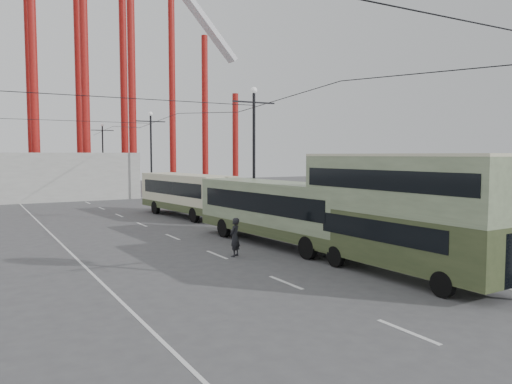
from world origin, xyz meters
TOP-DOWN VIEW (x-y plane):
  - ground at (0.00, 0.00)m, footprint 160.00×160.00m
  - road_markings at (-0.86, 19.70)m, footprint 12.52×120.00m
  - lamp_post_mid at (5.60, 18.00)m, footprint 3.20×0.44m
  - lamp_post_far at (5.60, 40.00)m, footprint 3.20×0.44m
  - lamp_post_distant at (5.60, 62.00)m, footprint 3.20×0.44m
  - roller_coaster at (-2.49, 56.89)m, footprint 52.95×5.00m
  - fairground_shed at (-6.00, 47.00)m, footprint 22.00×10.00m
  - double_decker_bus at (3.41, 2.66)m, footprint 2.60×9.07m
  - single_decker_green at (3.07, 11.05)m, footprint 3.64×11.95m
  - single_decker_cream at (3.34, 24.67)m, footprint 3.83×10.77m
  - pedestrian at (-0.43, 9.23)m, footprint 0.80×0.76m

SIDE VIEW (x-z plane):
  - ground at x=0.00m, z-range 0.00..0.00m
  - road_markings at x=-0.86m, z-range 0.00..0.01m
  - pedestrian at x=-0.43m, z-range 0.00..1.83m
  - single_decker_cream at x=3.34m, z-range 0.21..3.48m
  - single_decker_green at x=3.07m, z-range 0.21..3.54m
  - fairground_shed at x=-6.00m, z-range 0.00..5.00m
  - double_decker_bus at x=3.41m, z-range 0.29..5.12m
  - lamp_post_mid at x=5.60m, z-range 0.02..9.34m
  - lamp_post_far at x=5.60m, z-range 0.02..9.34m
  - lamp_post_distant at x=5.60m, z-range 0.02..9.34m
  - roller_coaster at x=-2.49m, z-range -4.82..50.66m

